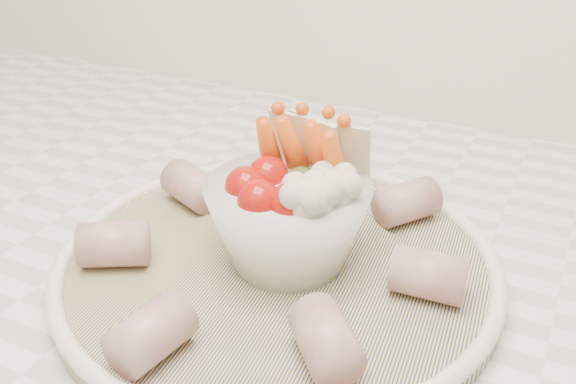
% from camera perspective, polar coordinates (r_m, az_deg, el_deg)
% --- Properties ---
extents(serving_platter, '(0.35, 0.35, 0.02)m').
position_cam_1_polar(serving_platter, '(0.48, -0.95, -6.34)').
color(serving_platter, navy).
rests_on(serving_platter, kitchen_counter).
extents(veggie_bowl, '(0.12, 0.12, 0.11)m').
position_cam_1_polar(veggie_bowl, '(0.45, 0.19, -1.76)').
color(veggie_bowl, white).
rests_on(veggie_bowl, serving_platter).
extents(cured_meat_rolls, '(0.27, 0.29, 0.03)m').
position_cam_1_polar(cured_meat_rolls, '(0.46, -1.08, -4.22)').
color(cured_meat_rolls, '#A1494D').
rests_on(cured_meat_rolls, serving_platter).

